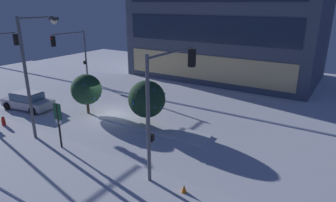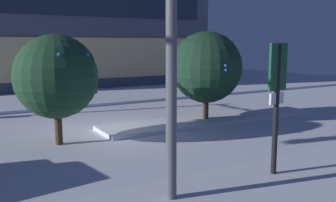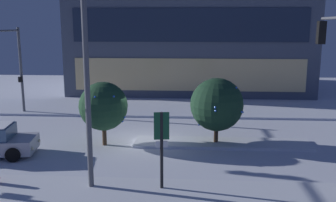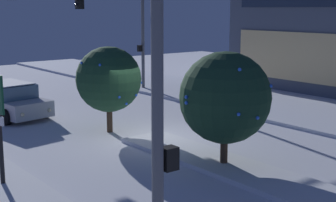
{
  "view_description": "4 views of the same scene",
  "coord_description": "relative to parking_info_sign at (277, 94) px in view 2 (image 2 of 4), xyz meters",
  "views": [
    {
      "loc": [
        16.19,
        -16.32,
        8.62
      ],
      "look_at": [
        4.87,
        1.35,
        1.64
      ],
      "focal_mm": 31.61,
      "sensor_mm": 36.0,
      "label": 1
    },
    {
      "loc": [
        -4.23,
        -11.73,
        2.99
      ],
      "look_at": [
        2.63,
        0.09,
        0.88
      ],
      "focal_mm": 40.11,
      "sensor_mm": 36.0,
      "label": 2
    },
    {
      "loc": [
        2.85,
        -19.03,
        6.02
      ],
      "look_at": [
        1.58,
        0.55,
        2.08
      ],
      "focal_mm": 40.52,
      "sensor_mm": 36.0,
      "label": 3
    },
    {
      "loc": [
        14.08,
        -10.2,
        4.64
      ],
      "look_at": [
        1.08,
        0.02,
        1.51
      ],
      "focal_mm": 52.69,
      "sensor_mm": 36.0,
      "label": 4
    }
  ],
  "objects": [
    {
      "name": "decorated_tree_left_of_median",
      "position": [
        2.32,
        5.77,
        0.17
      ],
      "size": [
        2.69,
        2.74,
        3.44
      ],
      "color": "#473323",
      "rests_on": "ground"
    },
    {
      "name": "ground",
      "position": [
        -1.78,
        6.02,
        -1.92
      ],
      "size": [
        52.0,
        52.0,
        0.0
      ],
      "primitive_type": "plane",
      "color": "silver"
    },
    {
      "name": "curb_strip_far",
      "position": [
        -1.78,
        13.8,
        -1.85
      ],
      "size": [
        52.0,
        5.2,
        0.14
      ],
      "primitive_type": "cube",
      "color": "silver",
      "rests_on": "ground"
    },
    {
      "name": "parking_info_sign",
      "position": [
        0.0,
        0.0,
        0.0
      ],
      "size": [
        0.55,
        0.13,
        2.99
      ],
      "rotation": [
        0.0,
        0.0,
        1.7
      ],
      "color": "black",
      "rests_on": "ground"
    },
    {
      "name": "median_strip",
      "position": [
        2.64,
        5.77,
        -1.85
      ],
      "size": [
        9.0,
        1.8,
        0.14
      ],
      "primitive_type": "cube",
      "color": "silver",
      "rests_on": "ground"
    },
    {
      "name": "decorated_tree_median",
      "position": [
        -3.37,
        5.32,
        0.1
      ],
      "size": [
        2.45,
        2.45,
        3.25
      ],
      "color": "#473323",
      "rests_on": "ground"
    }
  ]
}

